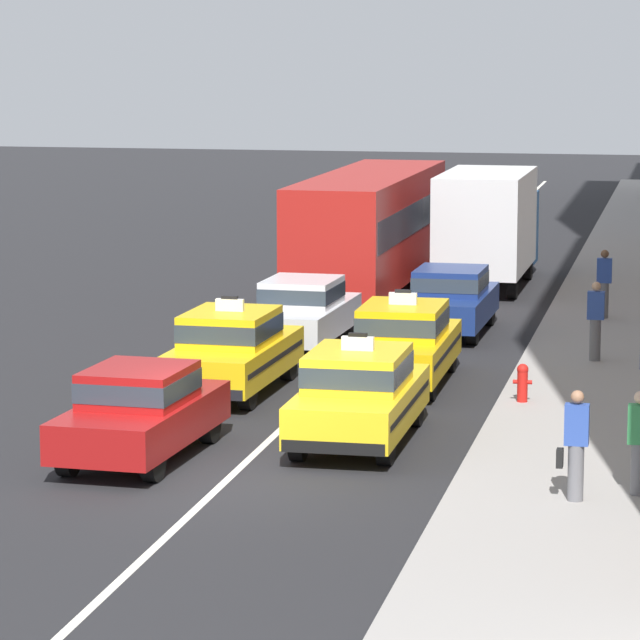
# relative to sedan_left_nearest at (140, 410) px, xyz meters

# --- Properties ---
(ground_plane) EXTENTS (160.00, 160.00, 0.00)m
(ground_plane) POSITION_rel_sedan_left_nearest_xyz_m (1.77, -1.23, -0.85)
(ground_plane) COLOR #232326
(lane_stripe_left_right) EXTENTS (0.14, 80.00, 0.01)m
(lane_stripe_left_right) POSITION_rel_sedan_left_nearest_xyz_m (1.77, 18.77, -0.84)
(lane_stripe_left_right) COLOR silver
(lane_stripe_left_right) RESTS_ON ground
(sidewalk_curb) EXTENTS (4.00, 90.00, 0.15)m
(sidewalk_curb) POSITION_rel_sedan_left_nearest_xyz_m (7.37, 13.77, -0.77)
(sidewalk_curb) COLOR #9E9993
(sidewalk_curb) RESTS_ON ground
(sedan_left_nearest) EXTENTS (1.98, 4.39, 1.58)m
(sedan_left_nearest) POSITION_rel_sedan_left_nearest_xyz_m (0.00, 0.00, 0.00)
(sedan_left_nearest) COLOR black
(sedan_left_nearest) RESTS_ON ground
(taxi_left_second) EXTENTS (1.94, 4.61, 1.96)m
(taxi_left_second) POSITION_rel_sedan_left_nearest_xyz_m (0.07, 5.74, 0.03)
(taxi_left_second) COLOR black
(taxi_left_second) RESTS_ON ground
(sedan_left_third) EXTENTS (1.91, 4.36, 1.58)m
(sedan_left_third) POSITION_rel_sedan_left_nearest_xyz_m (0.31, 11.14, 0.00)
(sedan_left_third) COLOR black
(sedan_left_third) RESTS_ON ground
(bus_left_fourth) EXTENTS (2.65, 11.23, 3.22)m
(bus_left_fourth) POSITION_rel_sedan_left_nearest_xyz_m (0.11, 20.66, 0.97)
(bus_left_fourth) COLOR black
(bus_left_fourth) RESTS_ON ground
(taxi_right_nearest) EXTENTS (1.83, 4.56, 1.96)m
(taxi_right_nearest) POSITION_rel_sedan_left_nearest_xyz_m (3.35, 1.92, 0.03)
(taxi_right_nearest) COLOR black
(taxi_right_nearest) RESTS_ON ground
(taxi_right_second) EXTENTS (1.85, 4.57, 1.96)m
(taxi_right_second) POSITION_rel_sedan_left_nearest_xyz_m (3.25, 7.29, 0.03)
(taxi_right_second) COLOR black
(taxi_right_second) RESTS_ON ground
(sedan_right_third) EXTENTS (1.83, 4.33, 1.58)m
(sedan_right_third) POSITION_rel_sedan_left_nearest_xyz_m (3.34, 13.66, 0.00)
(sedan_right_third) COLOR black
(sedan_right_third) RESTS_ON ground
(box_truck_right_fourth) EXTENTS (2.34, 6.98, 3.27)m
(box_truck_right_fourth) POSITION_rel_sedan_left_nearest_xyz_m (3.27, 22.01, 0.93)
(box_truck_right_fourth) COLOR black
(box_truck_right_fourth) RESTS_ON ground
(pedestrian_near_crosswalk) EXTENTS (0.47, 0.24, 1.60)m
(pedestrian_near_crosswalk) POSITION_rel_sedan_left_nearest_xyz_m (8.25, -1.22, 0.10)
(pedestrian_near_crosswalk) COLOR slate
(pedestrian_near_crosswalk) RESTS_ON sidewalk_curb
(pedestrian_mid_block) EXTENTS (0.36, 0.24, 1.68)m
(pedestrian_mid_block) POSITION_rel_sedan_left_nearest_xyz_m (6.81, 15.90, 0.16)
(pedestrian_mid_block) COLOR slate
(pedestrian_mid_block) RESTS_ON sidewalk_curb
(pedestrian_trailing) EXTENTS (0.47, 0.24, 1.68)m
(pedestrian_trailing) POSITION_rel_sedan_left_nearest_xyz_m (7.32, -1.77, 0.14)
(pedestrian_trailing) COLOR slate
(pedestrian_trailing) RESTS_ON sidewalk_curb
(pedestrian_far_corner) EXTENTS (0.36, 0.24, 1.70)m
(pedestrian_far_corner) POSITION_rel_sedan_left_nearest_xyz_m (6.94, 10.00, 0.16)
(pedestrian_far_corner) COLOR slate
(pedestrian_far_corner) RESTS_ON sidewalk_curb
(fire_hydrant) EXTENTS (0.36, 0.22, 0.73)m
(fire_hydrant) POSITION_rel_sedan_left_nearest_xyz_m (5.85, 5.35, -0.30)
(fire_hydrant) COLOR red
(fire_hydrant) RESTS_ON sidewalk_curb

